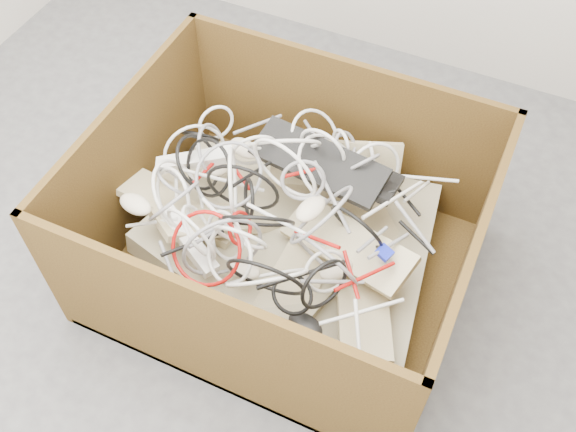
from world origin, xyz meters
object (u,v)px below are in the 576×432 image
at_px(cardboard_box, 281,245).
at_px(power_strip_right, 188,241).
at_px(vga_plug, 384,253).
at_px(power_strip_left, 195,160).

bearing_deg(cardboard_box, power_strip_right, -134.60).
bearing_deg(power_strip_right, vga_plug, 45.03).
relative_size(cardboard_box, power_strip_left, 4.36).
bearing_deg(cardboard_box, power_strip_left, 169.30).
bearing_deg(vga_plug, power_strip_right, -142.25).
relative_size(power_strip_right, vga_plug, 5.85).
bearing_deg(power_strip_right, power_strip_left, 142.26).
bearing_deg(cardboard_box, vga_plug, -5.14).
xyz_separation_m(cardboard_box, power_strip_right, (-0.22, -0.22, 0.18)).
xyz_separation_m(cardboard_box, vga_plug, (0.36, -0.03, 0.22)).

